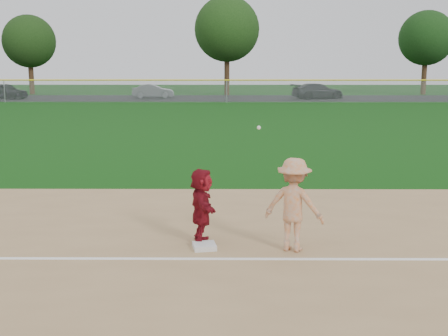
{
  "coord_description": "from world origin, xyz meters",
  "views": [
    {
      "loc": [
        0.08,
        -10.67,
        3.61
      ],
      "look_at": [
        0.0,
        1.5,
        1.3
      ],
      "focal_mm": 45.0,
      "sensor_mm": 36.0,
      "label": 1
    }
  ],
  "objects_px": {
    "first_base": "(204,246)",
    "base_runner": "(202,206)",
    "car_mid": "(153,91)",
    "car_right": "(318,91)",
    "car_left": "(5,91)"
  },
  "relations": [
    {
      "from": "car_left",
      "to": "car_mid",
      "type": "distance_m",
      "value": 14.5
    },
    {
      "from": "base_runner",
      "to": "car_right",
      "type": "xyz_separation_m",
      "value": [
        9.43,
        45.06,
        -0.02
      ]
    },
    {
      "from": "first_base",
      "to": "car_mid",
      "type": "xyz_separation_m",
      "value": [
        -7.07,
        46.39,
        0.63
      ]
    },
    {
      "from": "car_left",
      "to": "car_mid",
      "type": "bearing_deg",
      "value": -64.99
    },
    {
      "from": "first_base",
      "to": "base_runner",
      "type": "relative_size",
      "value": 0.28
    },
    {
      "from": "car_mid",
      "to": "car_right",
      "type": "height_order",
      "value": "car_right"
    },
    {
      "from": "car_left",
      "to": "car_right",
      "type": "bearing_deg",
      "value": -69.38
    },
    {
      "from": "car_mid",
      "to": "base_runner",
      "type": "bearing_deg",
      "value": -178.09
    },
    {
      "from": "car_mid",
      "to": "car_right",
      "type": "xyz_separation_m",
      "value": [
        16.44,
        -0.96,
        0.06
      ]
    },
    {
      "from": "base_runner",
      "to": "car_right",
      "type": "bearing_deg",
      "value": -18.25
    },
    {
      "from": "first_base",
      "to": "car_right",
      "type": "bearing_deg",
      "value": 78.35
    },
    {
      "from": "first_base",
      "to": "car_left",
      "type": "height_order",
      "value": "car_left"
    },
    {
      "from": "car_mid",
      "to": "first_base",
      "type": "bearing_deg",
      "value": -178.08
    },
    {
      "from": "car_left",
      "to": "first_base",
      "type": "bearing_deg",
      "value": -134.41
    },
    {
      "from": "car_mid",
      "to": "car_right",
      "type": "distance_m",
      "value": 16.47
    }
  ]
}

